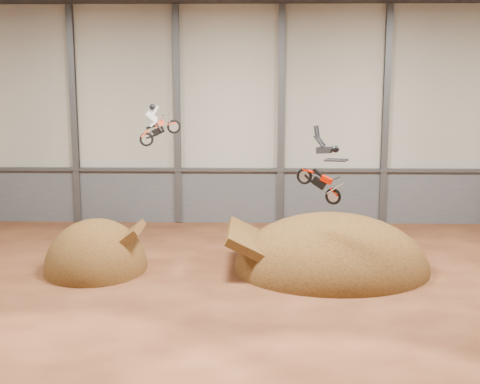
% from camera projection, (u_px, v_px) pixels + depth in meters
% --- Properties ---
extents(floor, '(40.00, 40.00, 0.00)m').
position_uv_depth(floor, '(217.00, 300.00, 29.55)').
color(floor, '#492313').
rests_on(floor, ground).
extents(back_wall, '(40.00, 0.10, 14.00)m').
position_uv_depth(back_wall, '(229.00, 116.00, 42.97)').
color(back_wall, '#BBB6A6').
rests_on(back_wall, ground).
extents(lower_band_back, '(39.80, 0.18, 3.50)m').
position_uv_depth(lower_band_back, '(229.00, 196.00, 43.85)').
color(lower_band_back, '#53555B').
rests_on(lower_band_back, ground).
extents(steel_rail, '(39.80, 0.35, 0.20)m').
position_uv_depth(steel_rail, '(229.00, 170.00, 43.37)').
color(steel_rail, '#47494F').
rests_on(steel_rail, lower_band_back).
extents(steel_column_1, '(0.40, 0.36, 13.90)m').
position_uv_depth(steel_column_1, '(74.00, 116.00, 43.00)').
color(steel_column_1, '#47494F').
rests_on(steel_column_1, ground).
extents(steel_column_2, '(0.40, 0.36, 13.90)m').
position_uv_depth(steel_column_2, '(177.00, 116.00, 42.85)').
color(steel_column_2, '#47494F').
rests_on(steel_column_2, ground).
extents(steel_column_3, '(0.40, 0.36, 13.90)m').
position_uv_depth(steel_column_3, '(281.00, 117.00, 42.70)').
color(steel_column_3, '#47494F').
rests_on(steel_column_3, ground).
extents(steel_column_4, '(0.40, 0.36, 13.90)m').
position_uv_depth(steel_column_4, '(386.00, 117.00, 42.55)').
color(steel_column_4, '#47494F').
rests_on(steel_column_4, ground).
extents(takeoff_ramp, '(5.17, 5.96, 5.17)m').
position_uv_depth(takeoff_ramp, '(96.00, 269.00, 34.01)').
color(takeoff_ramp, '#3B230E').
rests_on(takeoff_ramp, ground).
extents(landing_ramp, '(9.88, 8.74, 5.70)m').
position_uv_depth(landing_ramp, '(331.00, 269.00, 34.02)').
color(landing_ramp, '#3B230E').
rests_on(landing_ramp, ground).
extents(fmx_rider_a, '(3.08, 1.65, 2.83)m').
position_uv_depth(fmx_rider_a, '(163.00, 119.00, 35.02)').
color(fmx_rider_a, '#EE4320').
extents(fmx_rider_b, '(4.05, 2.63, 3.91)m').
position_uv_depth(fmx_rider_b, '(315.00, 164.00, 30.22)').
color(fmx_rider_b, red).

